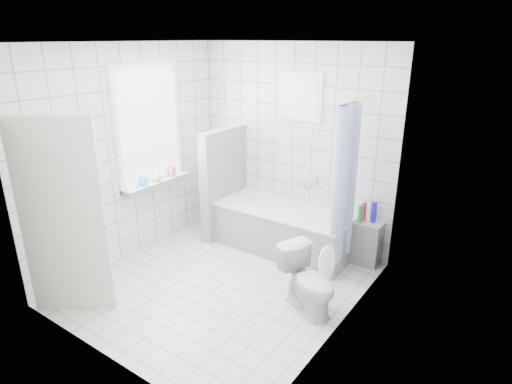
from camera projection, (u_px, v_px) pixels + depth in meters
The scene contains 19 objects.
ground at pixel (223, 283), 4.87m from camera, with size 3.00×3.00×0.00m, color white.
ceiling at pixel (215, 42), 3.98m from camera, with size 3.00×3.00×0.00m, color white.
wall_back at pixel (293, 146), 5.58m from camera, with size 2.80×0.02×2.60m, color white.
wall_front at pixel (95, 224), 3.27m from camera, with size 2.80×0.02×2.60m, color white.
wall_left at pixel (130, 155), 5.18m from camera, with size 0.02×3.00×2.60m, color white.
wall_right at pixel (345, 203), 3.68m from camera, with size 0.02×3.00×2.60m, color white.
window_left at pixel (150, 127), 5.28m from camera, with size 0.01×0.90×1.40m, color white.
window_back at pixel (299, 97), 5.27m from camera, with size 0.50×0.01×0.50m, color white.
window_sill at pixel (157, 184), 5.51m from camera, with size 0.18×1.02×0.08m, color white.
door at pixel (63, 220), 4.09m from camera, with size 0.04×0.80×2.00m, color silver.
bathtub at pixel (284, 229), 5.57m from camera, with size 1.77×0.77×0.58m.
partition_wall at pixel (224, 183), 5.89m from camera, with size 0.15×0.85×1.50m, color white.
tiled_ledge at pixel (364, 242), 5.24m from camera, with size 0.40×0.24×0.55m, color white.
toilet at pixel (309, 281), 4.30m from camera, with size 0.37×0.66×0.67m, color white.
curtain_rod at pixel (353, 102), 4.53m from camera, with size 0.02×0.02×0.80m, color silver.
shower_curtain at pixel (342, 185), 4.73m from camera, with size 0.14×0.48×1.78m, color #445AC8, non-canonical shape.
tub_faucet at pixel (305, 183), 5.59m from camera, with size 0.18×0.06×0.06m, color silver.
sill_bottles at pixel (158, 175), 5.48m from camera, with size 0.13×0.58×0.18m.
ledge_bottles at pixel (366, 212), 5.11m from camera, with size 0.19×0.17×0.26m.
Camera 1 is at (2.73, -3.25, 2.65)m, focal length 30.00 mm.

